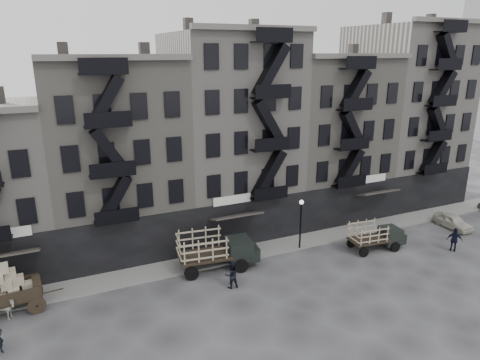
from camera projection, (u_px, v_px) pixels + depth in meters
name	position (u px, v px, depth m)	size (l,w,h in m)	color
ground	(283.00, 271.00, 31.58)	(140.00, 140.00, 0.00)	#38383A
sidewalk	(260.00, 249.00, 34.83)	(55.00, 2.50, 0.15)	slate
building_midwest	(115.00, 157.00, 34.02)	(10.00, 11.35, 16.20)	gray
building_center	(231.00, 135.00, 37.68)	(10.00, 11.35, 18.20)	gray
building_mideast	(324.00, 137.00, 41.91)	(10.00, 11.35, 16.20)	gray
building_east	(403.00, 115.00, 45.42)	(10.00, 11.35, 19.20)	gray
lamp_post	(301.00, 218.00, 34.23)	(0.36, 0.36, 4.28)	black
horse	(1.00, 310.00, 25.55)	(0.80, 1.75, 1.48)	beige
wagon	(6.00, 286.00, 26.09)	(4.00, 2.37, 3.25)	black
stake_truck_west	(216.00, 248.00, 31.47)	(6.15, 3.07, 2.98)	black
stake_truck_east	(376.00, 234.00, 34.67)	(4.87, 2.37, 2.36)	black
car_east	(453.00, 221.00, 39.11)	(1.50, 3.72, 1.27)	beige
pedestrian_mid	(231.00, 275.00, 29.12)	(0.94, 0.73, 1.93)	black
policeman	(454.00, 240.00, 34.41)	(1.17, 0.49, 1.99)	black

